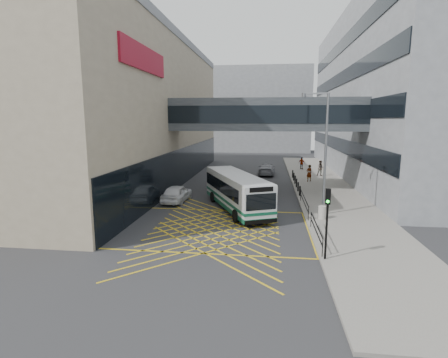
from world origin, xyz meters
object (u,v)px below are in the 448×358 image
at_px(car_dark, 230,176).
at_px(street_lamp, 323,146).
at_px(pedestrian_a, 309,173).
at_px(pedestrian_b, 321,168).
at_px(pedestrian_c, 302,163).
at_px(litter_bin, 322,212).
at_px(traffic_light, 327,214).
at_px(car_white, 177,193).
at_px(car_silver, 266,169).
at_px(bus, 236,191).

bearing_deg(car_dark, street_lamp, 138.14).
height_order(car_dark, pedestrian_a, pedestrian_a).
distance_m(car_dark, pedestrian_b, 11.68).
height_order(pedestrian_b, pedestrian_c, pedestrian_b).
distance_m(litter_bin, pedestrian_c, 24.80).
bearing_deg(traffic_light, pedestrian_b, 93.00).
distance_m(car_white, pedestrian_c, 23.93).
xyz_separation_m(car_white, pedestrian_b, (14.24, 14.84, 0.35)).
bearing_deg(pedestrian_c, pedestrian_a, 122.45).
distance_m(traffic_light, pedestrian_c, 32.33).
relative_size(car_silver, street_lamp, 0.57).
relative_size(litter_bin, pedestrian_c, 0.54).
xyz_separation_m(bus, car_white, (-5.33, 1.94, -0.77)).
relative_size(bus, traffic_light, 2.80).
height_order(car_silver, traffic_light, traffic_light).
height_order(car_dark, street_lamp, street_lamp).
bearing_deg(bus, car_dark, 74.45).
bearing_deg(pedestrian_b, pedestrian_a, -114.80).
distance_m(car_white, litter_bin, 12.44).
height_order(car_dark, car_silver, car_silver).
distance_m(car_dark, pedestrian_a, 8.89).
xyz_separation_m(car_white, street_lamp, (11.69, -3.11, 4.40)).
height_order(traffic_light, pedestrian_b, traffic_light).
bearing_deg(bus, street_lamp, -34.41).
relative_size(traffic_light, litter_bin, 3.99).
distance_m(pedestrian_a, pedestrian_c, 9.68).
xyz_separation_m(street_lamp, pedestrian_c, (0.78, 23.54, -4.16)).
height_order(car_silver, pedestrian_a, pedestrian_a).
bearing_deg(litter_bin, car_white, 159.52).
bearing_deg(car_silver, litter_bin, 103.31).
height_order(bus, car_silver, bus).
xyz_separation_m(traffic_light, pedestrian_a, (1.67, 22.57, -1.43)).
distance_m(car_white, traffic_light, 16.06).
relative_size(car_silver, pedestrian_c, 2.97).
relative_size(car_dark, pedestrian_b, 2.17).
relative_size(pedestrian_a, pedestrian_b, 1.00).
bearing_deg(street_lamp, car_white, -173.22).
bearing_deg(pedestrian_a, litter_bin, 57.92).
xyz_separation_m(traffic_light, pedestrian_b, (3.51, 26.65, -1.42)).
relative_size(car_white, pedestrian_a, 2.52).
distance_m(pedestrian_a, pedestrian_b, 4.48).
bearing_deg(pedestrian_a, pedestrian_c, -119.62).
height_order(litter_bin, pedestrian_b, pedestrian_b).
xyz_separation_m(car_dark, street_lamp, (8.14, -13.28, 4.52)).
xyz_separation_m(car_silver, pedestrian_a, (4.79, -5.06, 0.33)).
xyz_separation_m(street_lamp, pedestrian_b, (2.55, 17.95, -4.05)).
relative_size(car_white, pedestrian_c, 2.83).
xyz_separation_m(car_white, car_silver, (7.61, 15.81, 0.02)).
distance_m(litter_bin, pedestrian_b, 19.37).
relative_size(street_lamp, pedestrian_a, 4.65).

